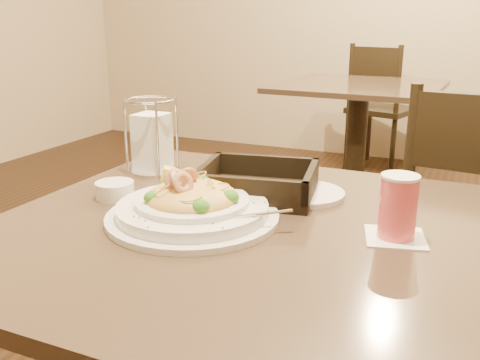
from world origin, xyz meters
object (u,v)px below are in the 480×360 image
at_px(dining_chair_far, 380,104).
at_px(butter_ramekin, 115,190).
at_px(bread_basket, 258,186).
at_px(main_table, 236,329).
at_px(drink_glass, 398,207).
at_px(background_table, 357,123).
at_px(napkin_caddy, 152,141).
at_px(dining_chair_near, 472,221).
at_px(pasta_bowl, 192,205).
at_px(side_plate, 305,193).

distance_m(dining_chair_far, butter_ramekin, 3.09).
bearing_deg(dining_chair_far, bread_basket, 109.53).
distance_m(main_table, drink_glass, 0.41).
height_order(dining_chair_far, bread_basket, dining_chair_far).
distance_m(background_table, bread_basket, 2.15).
bearing_deg(bread_basket, dining_chair_far, 94.66).
bearing_deg(butter_ramekin, napkin_caddy, 100.17).
height_order(dining_chair_near, dining_chair_far, same).
height_order(dining_chair_far, drink_glass, dining_chair_far).
relative_size(drink_glass, bread_basket, 0.45).
relative_size(background_table, bread_basket, 3.41).
bearing_deg(drink_glass, background_table, 103.57).
xyz_separation_m(dining_chair_far, napkin_caddy, (-0.07, -2.87, 0.32)).
height_order(pasta_bowl, napkin_caddy, napkin_caddy).
distance_m(main_table, napkin_caddy, 0.52).
relative_size(main_table, drink_glass, 7.20).
bearing_deg(pasta_bowl, bread_basket, 72.47).
xyz_separation_m(napkin_caddy, butter_ramekin, (0.04, -0.21, -0.06)).
distance_m(main_table, dining_chair_near, 0.96).
bearing_deg(background_table, bread_basket, -83.89).
height_order(dining_chair_near, bread_basket, dining_chair_near).
height_order(bread_basket, side_plate, bread_basket).
height_order(main_table, side_plate, side_plate).
bearing_deg(main_table, napkin_caddy, 145.16).
distance_m(dining_chair_far, drink_glass, 3.12).
bearing_deg(side_plate, main_table, -108.93).
relative_size(main_table, side_plate, 5.14).
bearing_deg(napkin_caddy, side_plate, -3.76).
distance_m(drink_glass, butter_ramekin, 0.59).
distance_m(background_table, dining_chair_near, 1.57).
bearing_deg(dining_chair_near, bread_basket, 63.80).
bearing_deg(dining_chair_near, side_plate, 68.24).
distance_m(background_table, napkin_caddy, 2.08).
xyz_separation_m(pasta_bowl, drink_glass, (0.37, 0.07, 0.03)).
bearing_deg(butter_ramekin, background_table, 88.78).
distance_m(side_plate, butter_ramekin, 0.41).
height_order(napkin_caddy, butter_ramekin, napkin_caddy).
distance_m(napkin_caddy, side_plate, 0.42).
bearing_deg(butter_ramekin, bread_basket, 27.01).
xyz_separation_m(dining_chair_far, butter_ramekin, (-0.04, -3.08, 0.26)).
bearing_deg(napkin_caddy, main_table, -34.84).
xyz_separation_m(background_table, butter_ramekin, (-0.05, -2.26, 0.25)).
bearing_deg(dining_chair_far, drink_glass, 115.12).
relative_size(dining_chair_far, side_plate, 5.31).
height_order(main_table, napkin_caddy, napkin_caddy).
xyz_separation_m(main_table, butter_ramekin, (-0.30, 0.03, 0.25)).
relative_size(drink_glass, side_plate, 0.71).
height_order(bread_basket, butter_ramekin, bread_basket).
relative_size(main_table, bread_basket, 3.26).
xyz_separation_m(dining_chair_near, bread_basket, (-0.45, -0.70, 0.26)).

